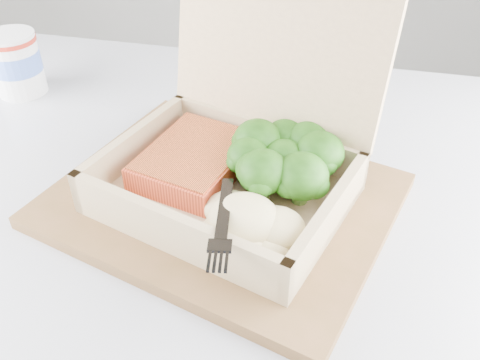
{
  "coord_description": "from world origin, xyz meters",
  "views": [
    {
      "loc": [
        0.48,
        0.12,
        1.11
      ],
      "look_at": [
        0.46,
        0.53,
        0.79
      ],
      "focal_mm": 40.0,
      "sensor_mm": 36.0,
      "label": 1
    }
  ],
  "objects_px": {
    "cafe_table": "(178,351)",
    "paper_cup": "(16,62)",
    "serving_tray": "(222,200)",
    "takeout_container": "(242,138)"
  },
  "relations": [
    {
      "from": "cafe_table",
      "to": "paper_cup",
      "type": "xyz_separation_m",
      "value": [
        -0.24,
        0.28,
        0.24
      ]
    },
    {
      "from": "serving_tray",
      "to": "paper_cup",
      "type": "distance_m",
      "value": 0.38
    },
    {
      "from": "paper_cup",
      "to": "takeout_container",
      "type": "bearing_deg",
      "value": -34.09
    },
    {
      "from": "cafe_table",
      "to": "serving_tray",
      "type": "distance_m",
      "value": 0.21
    },
    {
      "from": "cafe_table",
      "to": "serving_tray",
      "type": "xyz_separation_m",
      "value": [
        0.05,
        0.05,
        0.2
      ]
    },
    {
      "from": "paper_cup",
      "to": "cafe_table",
      "type": "bearing_deg",
      "value": -49.99
    },
    {
      "from": "cafe_table",
      "to": "serving_tray",
      "type": "relative_size",
      "value": 2.99
    },
    {
      "from": "serving_tray",
      "to": "paper_cup",
      "type": "bearing_deg",
      "value": 141.02
    },
    {
      "from": "takeout_container",
      "to": "serving_tray",
      "type": "bearing_deg",
      "value": -99.54
    },
    {
      "from": "takeout_container",
      "to": "paper_cup",
      "type": "xyz_separation_m",
      "value": [
        -0.31,
        0.21,
        -0.02
      ]
    }
  ]
}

